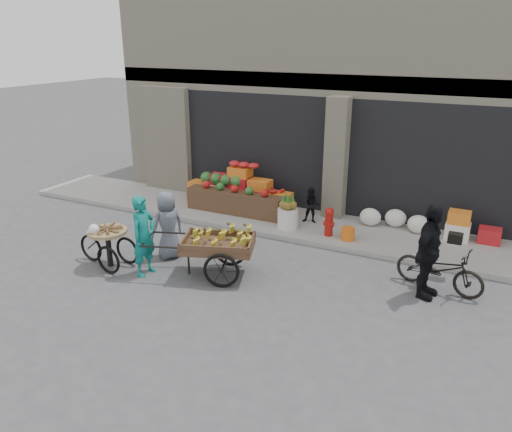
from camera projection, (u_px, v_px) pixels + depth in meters
The scene contains 15 objects.
ground at pixel (249, 302), 9.38m from camera, with size 80.00×80.00×0.00m, color #424244.
sidewalk at pixel (322, 228), 12.81m from camera, with size 18.00×2.20×0.12m, color gray.
building at pixel (371, 83), 14.99m from camera, with size 14.00×6.45×7.00m.
fruit_display at pixel (242, 190), 13.88m from camera, with size 3.10×1.12×1.24m.
pineapple_bin at pixel (288, 218), 12.60m from camera, with size 0.52×0.52×0.50m, color silver.
fire_hydrant at pixel (329, 221), 12.05m from camera, with size 0.22×0.22×0.71m.
orange_bucket at pixel (348, 234), 11.87m from camera, with size 0.32×0.32×0.30m, color orange.
right_bay_goods at pixel (433, 224), 12.09m from camera, with size 3.35×0.60×0.70m.
seated_person at pixel (311, 206), 12.86m from camera, with size 0.45×0.35×0.93m, color black.
banana_cart at pixel (215, 242), 10.16m from camera, with size 2.63×1.70×1.02m.
vendor_woman at pixel (144, 236), 10.20m from camera, with size 0.62×0.41×1.71m, color #0E716A.
tricycle_cart at pixel (108, 242), 10.65m from camera, with size 1.44×0.88×0.95m.
vendor_grey at pixel (168, 225), 11.01m from camera, with size 0.75×0.49×1.54m, color slate.
bicycle at pixel (440, 269), 9.68m from camera, with size 0.60×1.72×0.90m, color black.
cyclist at pixel (429, 252), 9.27m from camera, with size 1.08×0.45×1.84m, color black.
Camera 1 is at (3.82, -7.34, 4.71)m, focal length 35.00 mm.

